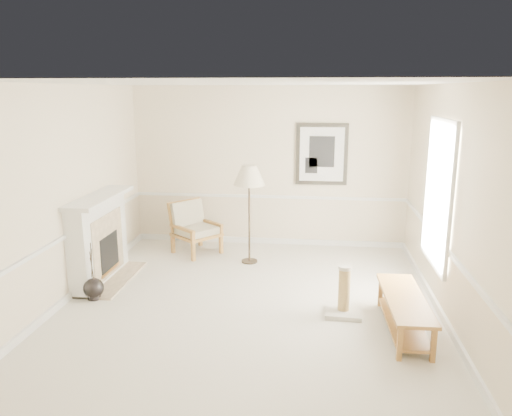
{
  "coord_description": "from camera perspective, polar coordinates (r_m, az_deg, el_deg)",
  "views": [
    {
      "loc": [
        0.83,
        -6.23,
        2.82
      ],
      "look_at": [
        0.01,
        0.7,
        1.16
      ],
      "focal_mm": 35.0,
      "sensor_mm": 36.0,
      "label": 1
    }
  ],
  "objects": [
    {
      "name": "ground",
      "position": [
        6.89,
        -0.77,
        -10.81
      ],
      "size": [
        5.5,
        5.5,
        0.0
      ],
      "primitive_type": "plane",
      "color": "silver",
      "rests_on": "ground"
    },
    {
      "name": "room",
      "position": [
        6.42,
        0.49,
        4.8
      ],
      "size": [
        5.04,
        5.54,
        2.92
      ],
      "color": "beige",
      "rests_on": "ground"
    },
    {
      "name": "fireplace",
      "position": [
        7.84,
        -17.45,
        -3.41
      ],
      "size": [
        0.64,
        1.64,
        1.31
      ],
      "color": "white",
      "rests_on": "ground"
    },
    {
      "name": "floor_vase",
      "position": [
        7.31,
        -18.07,
        -8.77
      ],
      "size": [
        0.28,
        0.28,
        0.82
      ],
      "rotation": [
        0.0,
        0.0,
        0.13
      ],
      "color": "black",
      "rests_on": "ground"
    },
    {
      "name": "armchair",
      "position": [
        8.88,
        -7.22,
        -1.96
      ],
      "size": [
        1.0,
        0.99,
        0.91
      ],
      "rotation": [
        0.0,
        0.0,
        0.87
      ],
      "color": "#AE7838",
      "rests_on": "ground"
    },
    {
      "name": "floor_lamp",
      "position": [
        8.07,
        -0.78,
        3.46
      ],
      "size": [
        0.68,
        0.68,
        1.64
      ],
      "rotation": [
        0.0,
        0.0,
        -0.41
      ],
      "color": "black",
      "rests_on": "ground"
    },
    {
      "name": "bench",
      "position": [
        6.3,
        16.6,
        -10.92
      ],
      "size": [
        0.49,
        1.53,
        0.43
      ],
      "rotation": [
        0.0,
        0.0,
        0.02
      ],
      "color": "#AE7838",
      "rests_on": "ground"
    },
    {
      "name": "scratching_post",
      "position": [
        6.6,
        9.99,
        -10.19
      ],
      "size": [
        0.48,
        0.48,
        0.65
      ],
      "rotation": [
        0.0,
        0.0,
        -0.05
      ],
      "color": "silver",
      "rests_on": "ground"
    }
  ]
}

